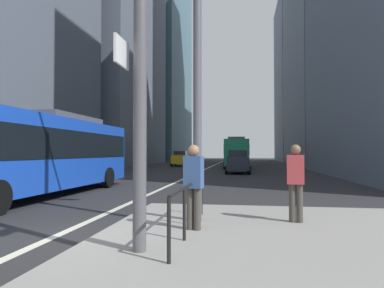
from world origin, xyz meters
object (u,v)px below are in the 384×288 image
object	(u,v)px
city_bus_red_receding	(236,152)
city_bus_red_distant	(234,152)
city_bus_blue_oncoming	(40,150)
pedestrian_walking	(296,179)
car_receding_near	(238,162)
car_receding_far	(231,158)
car_oncoming_mid	(180,158)
street_lamp_post	(197,4)
pedestrian_far	(194,182)
traffic_signal_gantry	(24,16)

from	to	relation	value
city_bus_red_receding	city_bus_red_distant	world-z (taller)	same
city_bus_blue_oncoming	pedestrian_walking	xyz separation A→B (m)	(9.09, -4.20, -0.69)
car_receding_near	car_receding_far	distance (m)	22.53
city_bus_blue_oncoming	car_oncoming_mid	bearing A→B (deg)	90.15
street_lamp_post	pedestrian_far	distance (m)	4.25
street_lamp_post	city_bus_blue_oncoming	bearing A→B (deg)	147.42
city_bus_red_distant	car_oncoming_mid	size ratio (longest dim) A/B	2.53
city_bus_red_distant	car_oncoming_mid	bearing A→B (deg)	-110.63
city_bus_red_distant	pedestrian_walking	world-z (taller)	city_bus_red_distant
city_bus_red_distant	pedestrian_walking	bearing A→B (deg)	-87.05
city_bus_red_distant	pedestrian_far	size ratio (longest dim) A/B	6.41
pedestrian_walking	pedestrian_far	distance (m)	2.47
car_receding_far	car_receding_near	bearing A→B (deg)	-86.71
car_oncoming_mid	street_lamp_post	world-z (taller)	street_lamp_post
street_lamp_post	traffic_signal_gantry	bearing A→B (deg)	-136.41
city_bus_red_distant	car_oncoming_mid	world-z (taller)	city_bus_red_distant
car_oncoming_mid	traffic_signal_gantry	bearing A→B (deg)	-83.60
city_bus_red_receding	traffic_signal_gantry	distance (m)	33.88
car_receding_far	city_bus_blue_oncoming	bearing A→B (deg)	-99.06
car_oncoming_mid	street_lamp_post	bearing A→B (deg)	-78.84
city_bus_blue_oncoming	car_receding_near	size ratio (longest dim) A/B	2.92
pedestrian_walking	pedestrian_far	bearing A→B (deg)	-153.81
city_bus_red_distant	pedestrian_far	world-z (taller)	city_bus_red_distant
car_receding_far	pedestrian_walking	xyz separation A→B (m)	(2.91, -42.91, 0.16)
street_lamp_post	pedestrian_far	world-z (taller)	street_lamp_post
city_bus_blue_oncoming	city_bus_red_distant	size ratio (longest dim) A/B	1.05
city_bus_red_distant	car_oncoming_mid	xyz separation A→B (m)	(-6.48, -17.21, -0.85)
city_bus_red_receding	pedestrian_walking	size ratio (longest dim) A/B	6.38
pedestrian_walking	car_receding_far	bearing A→B (deg)	93.88
car_receding_near	pedestrian_walking	world-z (taller)	car_receding_near
city_bus_blue_oncoming	city_bus_red_receding	xyz separation A→B (m)	(7.17, 26.74, -0.00)
street_lamp_post	pedestrian_far	size ratio (longest dim) A/B	4.55
street_lamp_post	pedestrian_walking	size ratio (longest dim) A/B	4.49
city_bus_red_distant	pedestrian_walking	distance (m)	52.14
traffic_signal_gantry	pedestrian_far	xyz separation A→B (m)	(2.74, 1.64, -2.98)
city_bus_red_receding	pedestrian_far	xyz separation A→B (m)	(-0.29, -32.02, -0.70)
city_bus_blue_oncoming	car_receding_near	xyz separation A→B (m)	(7.46, 16.22, -0.85)
car_oncoming_mid	pedestrian_far	world-z (taller)	car_oncoming_mid
city_bus_red_receding	street_lamp_post	xyz separation A→B (m)	(-0.34, -31.10, 3.45)
city_bus_red_receding	traffic_signal_gantry	xyz separation A→B (m)	(-3.03, -33.67, 2.28)
street_lamp_post	city_bus_red_receding	bearing A→B (deg)	89.38
city_bus_blue_oncoming	street_lamp_post	distance (m)	8.81
city_bus_red_receding	car_receding_near	size ratio (longest dim) A/B	2.81
street_lamp_post	pedestrian_far	xyz separation A→B (m)	(0.04, -0.92, -4.15)
pedestrian_far	street_lamp_post	bearing A→B (deg)	92.67
car_oncoming_mid	pedestrian_far	bearing A→B (deg)	-79.06
car_oncoming_mid	car_receding_near	bearing A→B (deg)	-62.42
pedestrian_walking	traffic_signal_gantry	bearing A→B (deg)	-151.11
city_bus_blue_oncoming	city_bus_red_receding	world-z (taller)	same
car_receding_near	car_receding_far	xyz separation A→B (m)	(-1.29, 22.49, 0.00)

